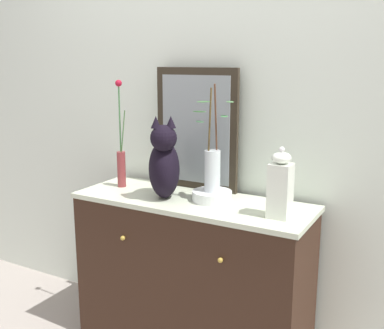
{
  "coord_description": "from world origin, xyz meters",
  "views": [
    {
      "loc": [
        1.11,
        -1.97,
        1.52
      ],
      "look_at": [
        0.0,
        0.0,
        1.01
      ],
      "focal_mm": 43.73,
      "sensor_mm": 36.0,
      "label": 1
    }
  ],
  "objects_px": {
    "vase_glass_clear": "(212,166)",
    "bowl_porcelain": "(212,196)",
    "mirror_leaning": "(196,129)",
    "cat_sitting": "(164,164)",
    "jar_lidded_porcelain": "(280,186)",
    "sideboard": "(192,275)",
    "vase_slim_green": "(121,159)"
  },
  "relations": [
    {
      "from": "sideboard",
      "to": "jar_lidded_porcelain",
      "type": "xyz_separation_m",
      "value": [
        0.48,
        -0.05,
        0.56
      ]
    },
    {
      "from": "mirror_leaning",
      "to": "vase_slim_green",
      "type": "height_order",
      "value": "mirror_leaning"
    },
    {
      "from": "bowl_porcelain",
      "to": "vase_glass_clear",
      "type": "distance_m",
      "value": 0.15
    },
    {
      "from": "mirror_leaning",
      "to": "vase_glass_clear",
      "type": "relative_size",
      "value": 1.23
    },
    {
      "from": "vase_glass_clear",
      "to": "jar_lidded_porcelain",
      "type": "bearing_deg",
      "value": -11.65
    },
    {
      "from": "sideboard",
      "to": "cat_sitting",
      "type": "xyz_separation_m",
      "value": [
        -0.14,
        -0.04,
        0.59
      ]
    },
    {
      "from": "jar_lidded_porcelain",
      "to": "sideboard",
      "type": "bearing_deg",
      "value": 173.88
    },
    {
      "from": "mirror_leaning",
      "to": "vase_glass_clear",
      "type": "xyz_separation_m",
      "value": [
        0.18,
        -0.17,
        -0.15
      ]
    },
    {
      "from": "mirror_leaning",
      "to": "jar_lidded_porcelain",
      "type": "xyz_separation_m",
      "value": [
        0.56,
        -0.25,
        -0.18
      ]
    },
    {
      "from": "mirror_leaning",
      "to": "cat_sitting",
      "type": "height_order",
      "value": "mirror_leaning"
    },
    {
      "from": "vase_slim_green",
      "to": "sideboard",
      "type": "bearing_deg",
      "value": -2.87
    },
    {
      "from": "vase_glass_clear",
      "to": "jar_lidded_porcelain",
      "type": "distance_m",
      "value": 0.38
    },
    {
      "from": "cat_sitting",
      "to": "jar_lidded_porcelain",
      "type": "bearing_deg",
      "value": -0.79
    },
    {
      "from": "vase_slim_green",
      "to": "jar_lidded_porcelain",
      "type": "height_order",
      "value": "vase_slim_green"
    },
    {
      "from": "cat_sitting",
      "to": "mirror_leaning",
      "type": "bearing_deg",
      "value": 77.25
    },
    {
      "from": "mirror_leaning",
      "to": "vase_glass_clear",
      "type": "distance_m",
      "value": 0.29
    },
    {
      "from": "sideboard",
      "to": "vase_glass_clear",
      "type": "xyz_separation_m",
      "value": [
        0.1,
        0.03,
        0.59
      ]
    },
    {
      "from": "vase_glass_clear",
      "to": "bowl_porcelain",
      "type": "bearing_deg",
      "value": 6.98
    },
    {
      "from": "cat_sitting",
      "to": "vase_glass_clear",
      "type": "bearing_deg",
      "value": 16.26
    },
    {
      "from": "mirror_leaning",
      "to": "jar_lidded_porcelain",
      "type": "height_order",
      "value": "mirror_leaning"
    },
    {
      "from": "vase_slim_green",
      "to": "bowl_porcelain",
      "type": "height_order",
      "value": "vase_slim_green"
    },
    {
      "from": "bowl_porcelain",
      "to": "jar_lidded_porcelain",
      "type": "relative_size",
      "value": 0.62
    },
    {
      "from": "jar_lidded_porcelain",
      "to": "bowl_porcelain",
      "type": "bearing_deg",
      "value": 168.33
    },
    {
      "from": "vase_slim_green",
      "to": "vase_glass_clear",
      "type": "height_order",
      "value": "vase_slim_green"
    },
    {
      "from": "bowl_porcelain",
      "to": "sideboard",
      "type": "bearing_deg",
      "value": -165.08
    },
    {
      "from": "cat_sitting",
      "to": "bowl_porcelain",
      "type": "bearing_deg",
      "value": 16.24
    },
    {
      "from": "mirror_leaning",
      "to": "vase_slim_green",
      "type": "xyz_separation_m",
      "value": [
        -0.38,
        -0.17,
        -0.17
      ]
    },
    {
      "from": "sideboard",
      "to": "cat_sitting",
      "type": "bearing_deg",
      "value": -162.81
    },
    {
      "from": "bowl_porcelain",
      "to": "jar_lidded_porcelain",
      "type": "height_order",
      "value": "jar_lidded_porcelain"
    },
    {
      "from": "cat_sitting",
      "to": "jar_lidded_porcelain",
      "type": "relative_size",
      "value": 1.32
    },
    {
      "from": "cat_sitting",
      "to": "bowl_porcelain",
      "type": "height_order",
      "value": "cat_sitting"
    },
    {
      "from": "bowl_porcelain",
      "to": "mirror_leaning",
      "type": "bearing_deg",
      "value": 137.16
    }
  ]
}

